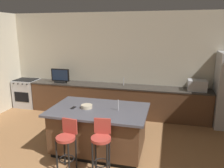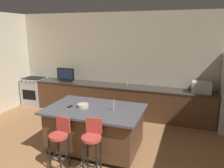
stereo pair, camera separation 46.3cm
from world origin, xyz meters
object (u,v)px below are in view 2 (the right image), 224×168
(kitchen_island, at_px, (95,129))
(fruit_bowl, at_px, (83,106))
(tv_monitor, at_px, (66,75))
(bar_stool_right, at_px, (92,142))
(range_oven, at_px, (35,91))
(bar_stool_left, at_px, (60,139))
(microwave, at_px, (201,87))
(cell_phone, at_px, (70,106))

(kitchen_island, distance_m, fruit_bowl, 0.55)
(tv_monitor, xyz_separation_m, bar_stool_right, (2.17, -2.80, -0.48))
(range_oven, height_order, bar_stool_right, bar_stool_right)
(bar_stool_left, height_order, fruit_bowl, fruit_bowl)
(microwave, xyz_separation_m, bar_stool_right, (-1.79, -2.85, -0.43))
(bar_stool_right, height_order, fruit_bowl, bar_stool_right)
(bar_stool_right, relative_size, cell_phone, 6.73)
(cell_phone, bearing_deg, kitchen_island, 15.32)
(bar_stool_right, distance_m, fruit_bowl, 0.99)
(bar_stool_left, bearing_deg, microwave, 56.15)
(fruit_bowl, bearing_deg, cell_phone, -168.15)
(kitchen_island, relative_size, bar_stool_left, 2.07)
(bar_stool_left, relative_size, cell_phone, 6.29)
(range_oven, relative_size, microwave, 1.90)
(kitchen_island, relative_size, range_oven, 2.15)
(range_oven, bearing_deg, kitchen_island, -33.35)
(bar_stool_right, bearing_deg, cell_phone, 133.25)
(kitchen_island, height_order, cell_phone, cell_phone)
(bar_stool_left, xyz_separation_m, cell_phone, (-0.17, 0.70, 0.37))
(kitchen_island, height_order, bar_stool_left, bar_stool_left)
(microwave, height_order, cell_phone, microwave)
(tv_monitor, distance_m, bar_stool_left, 3.24)
(kitchen_island, relative_size, bar_stool_right, 1.94)
(tv_monitor, xyz_separation_m, fruit_bowl, (1.63, -2.05, -0.13))
(microwave, height_order, tv_monitor, tv_monitor)
(microwave, distance_m, bar_stool_left, 3.78)
(bar_stool_left, height_order, cell_phone, bar_stool_left)
(tv_monitor, bearing_deg, bar_stool_right, -52.19)
(range_oven, distance_m, microwave, 5.26)
(bar_stool_left, bearing_deg, fruit_bowl, 89.08)
(range_oven, xyz_separation_m, bar_stool_left, (2.80, -2.86, 0.11))
(kitchen_island, height_order, fruit_bowl, fruit_bowl)
(kitchen_island, relative_size, cell_phone, 13.05)
(microwave, bearing_deg, range_oven, -179.99)
(range_oven, distance_m, bar_stool_right, 4.47)
(cell_phone, bearing_deg, tv_monitor, 127.98)
(kitchen_island, bearing_deg, tv_monitor, 133.00)
(bar_stool_left, xyz_separation_m, bar_stool_right, (0.64, 0.01, 0.05))
(tv_monitor, bearing_deg, bar_stool_left, -61.30)
(microwave, xyz_separation_m, fruit_bowl, (-2.33, -2.11, -0.08))
(bar_stool_left, bearing_deg, range_oven, 140.92)
(kitchen_island, xyz_separation_m, bar_stool_right, (0.29, -0.78, 0.14))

